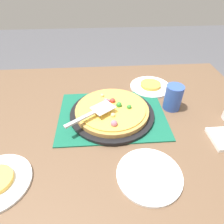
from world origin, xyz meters
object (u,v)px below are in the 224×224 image
object	(u,v)px
pizza_server	(94,112)
pizza_pan	(112,113)
plate_far_right	(150,87)
pizza	(112,110)
cup_near	(173,97)
served_slice_right	(151,85)
plate_side	(149,175)

from	to	relation	value
pizza_server	pizza_pan	bearing A→B (deg)	-143.93
plate_far_right	pizza_server	distance (m)	0.42
pizza	cup_near	xyz separation A→B (m)	(-0.29, -0.04, 0.03)
plate_far_right	pizza_server	world-z (taller)	pizza_server
cup_near	served_slice_right	bearing A→B (deg)	-72.42
pizza_pan	pizza_server	xyz separation A→B (m)	(0.08, 0.06, 0.06)
pizza_pan	plate_side	distance (m)	0.34
pizza_pan	served_slice_right	distance (m)	0.32
pizza_pan	plate_side	size ratio (longest dim) A/B	1.73
plate_side	cup_near	bearing A→B (deg)	-117.23
plate_side	served_slice_right	distance (m)	0.56
pizza_pan	served_slice_right	size ratio (longest dim) A/B	3.45
served_slice_right	plate_side	bearing A→B (deg)	77.01
pizza	cup_near	world-z (taller)	cup_near
pizza	pizza_server	distance (m)	0.10
served_slice_right	plate_far_right	bearing A→B (deg)	0.00
served_slice_right	pizza_server	world-z (taller)	pizza_server
pizza	plate_far_right	bearing A→B (deg)	-135.39
served_slice_right	pizza_server	xyz separation A→B (m)	(0.31, 0.28, 0.05)
pizza_pan	plate_far_right	world-z (taller)	pizza_pan
plate_far_right	pizza	bearing A→B (deg)	44.61
plate_far_right	plate_side	distance (m)	0.56
served_slice_right	pizza_server	bearing A→B (deg)	42.58
cup_near	pizza_server	world-z (taller)	cup_near
pizza	served_slice_right	bearing A→B (deg)	-135.39
pizza	cup_near	size ratio (longest dim) A/B	2.75
pizza	pizza_server	world-z (taller)	pizza_server
plate_far_right	plate_side	world-z (taller)	same
pizza_pan	served_slice_right	world-z (taller)	served_slice_right
plate_far_right	served_slice_right	bearing A→B (deg)	0.00
plate_side	served_slice_right	world-z (taller)	served_slice_right
plate_side	cup_near	distance (m)	0.41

